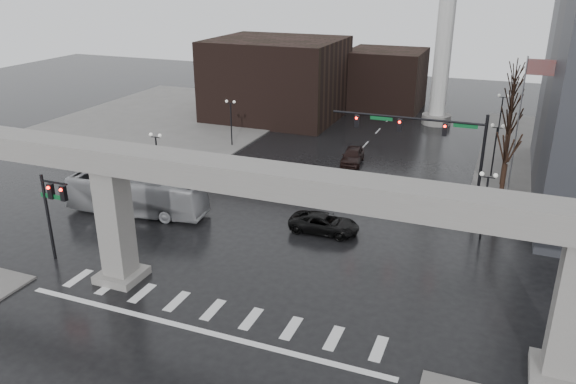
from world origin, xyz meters
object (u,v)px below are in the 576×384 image
Objects in this scene: pickup_truck at (324,223)px; far_car at (352,156)px; signal_mast_arm at (433,138)px; city_bus at (136,195)px.

far_car reaches higher than pickup_truck.
signal_mast_arm is at bearing -50.26° from far_car.
pickup_truck is at bearing -128.82° from signal_mast_arm.
city_bus is 22.11m from far_car.
pickup_truck is at bearing -88.41° from city_bus.
signal_mast_arm is at bearing -39.68° from pickup_truck.
signal_mast_arm is 2.54× the size of far_car.
signal_mast_arm is 1.07× the size of city_bus.
city_bus is at bearing 97.21° from pickup_truck.
signal_mast_arm reaches higher than pickup_truck.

